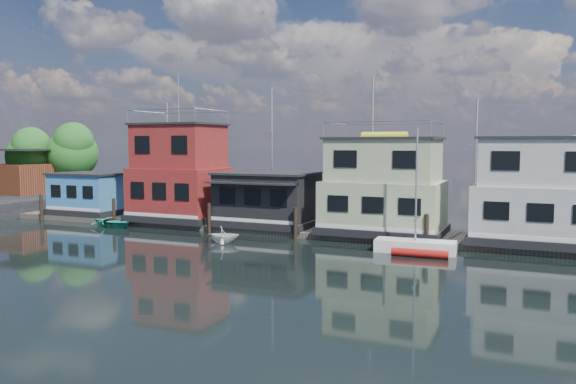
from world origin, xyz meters
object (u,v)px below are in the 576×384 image
at_px(houseboat_white, 541,193).
at_px(red_kayak, 420,253).
at_px(dinghy_teal, 114,222).
at_px(dinghy_white, 223,234).
at_px(houseboat_red, 180,174).
at_px(day_sailer, 415,245).
at_px(houseboat_green, 384,188).
at_px(houseboat_blue, 91,193).
at_px(houseboat_dark, 268,199).

distance_m(houseboat_white, red_kayak, 9.18).
bearing_deg(dinghy_teal, dinghy_white, -87.01).
bearing_deg(houseboat_red, dinghy_teal, -139.40).
bearing_deg(houseboat_white, dinghy_white, -162.22).
xyz_separation_m(day_sailer, red_kayak, (0.53, -1.41, -0.20)).
height_order(houseboat_white, dinghy_teal, houseboat_white).
distance_m(houseboat_green, red_kayak, 7.55).
height_order(day_sailer, red_kayak, day_sailer).
xyz_separation_m(houseboat_blue, dinghy_white, (17.20, -6.19, -1.63)).
distance_m(houseboat_white, day_sailer, 8.71).
xyz_separation_m(houseboat_green, dinghy_teal, (-20.97, -3.40, -3.14)).
xyz_separation_m(houseboat_blue, red_kayak, (30.14, -5.73, -1.97)).
relative_size(houseboat_dark, red_kayak, 2.27).
xyz_separation_m(houseboat_dark, houseboat_green, (9.00, 0.02, 1.13)).
distance_m(houseboat_blue, red_kayak, 30.74).
bearing_deg(houseboat_green, dinghy_teal, -170.79).
height_order(red_kayak, dinghy_teal, dinghy_teal).
height_order(houseboat_white, red_kayak, houseboat_white).
bearing_deg(dinghy_white, red_kayak, -105.29).
bearing_deg(day_sailer, dinghy_teal, 173.88).
bearing_deg(dinghy_white, houseboat_white, -89.53).
distance_m(houseboat_dark, houseboat_white, 19.03).
bearing_deg(dinghy_white, day_sailer, -98.75).
height_order(houseboat_red, dinghy_white, houseboat_red).
bearing_deg(houseboat_blue, houseboat_green, 0.00).
relative_size(houseboat_blue, red_kayak, 1.96).
bearing_deg(houseboat_blue, dinghy_white, -19.79).
bearing_deg(red_kayak, houseboat_red, 162.28).
bearing_deg(day_sailer, houseboat_dark, 156.50).
relative_size(houseboat_green, dinghy_teal, 2.13).
relative_size(houseboat_green, red_kayak, 2.57).
xyz_separation_m(dinghy_white, dinghy_teal, (-11.67, 2.79, -0.16)).
bearing_deg(houseboat_dark, houseboat_blue, 179.94).
xyz_separation_m(houseboat_dark, houseboat_white, (19.00, 0.02, 1.12)).
distance_m(houseboat_green, dinghy_white, 11.56).
bearing_deg(day_sailer, houseboat_green, 121.74).
xyz_separation_m(houseboat_green, day_sailer, (3.10, -4.32, -3.11)).
relative_size(houseboat_red, dinghy_white, 5.47).
bearing_deg(houseboat_red, houseboat_dark, -0.14).
bearing_deg(houseboat_dark, houseboat_white, 0.06).
bearing_deg(houseboat_dark, dinghy_teal, -164.22).
relative_size(day_sailer, dinghy_teal, 1.92).
distance_m(houseboat_dark, houseboat_green, 9.07).
distance_m(houseboat_blue, dinghy_teal, 6.74).
relative_size(houseboat_red, houseboat_white, 1.41).
distance_m(houseboat_red, day_sailer, 20.89).
bearing_deg(houseboat_green, dinghy_white, -146.35).
bearing_deg(houseboat_green, houseboat_blue, -180.00).
xyz_separation_m(houseboat_red, dinghy_teal, (-3.97, -3.40, -3.69)).
relative_size(houseboat_red, day_sailer, 1.56).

